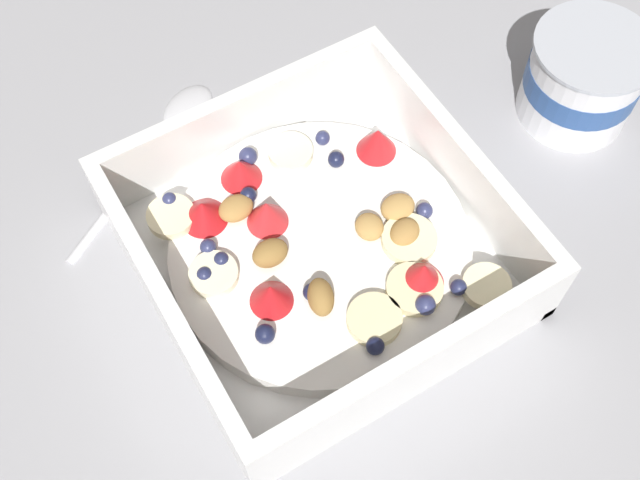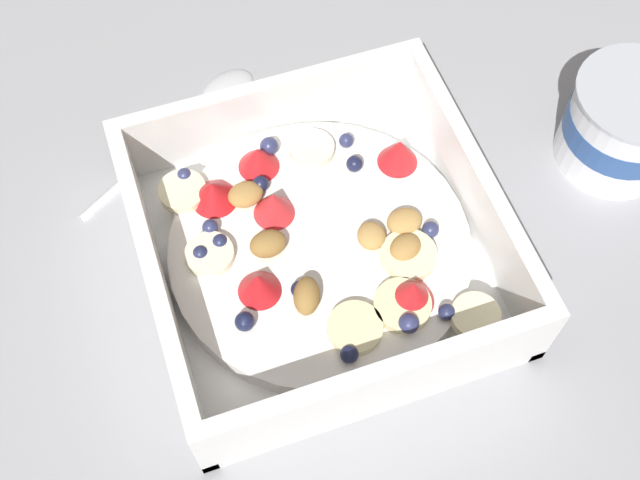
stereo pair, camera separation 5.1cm
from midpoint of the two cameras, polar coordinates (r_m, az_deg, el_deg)
ground_plane at (r=0.53m, az=-3.92°, el=-1.70°), size 2.40×2.40×0.00m
fruit_bowl at (r=0.52m, az=-2.83°, el=-0.72°), size 0.22×0.22×0.07m
spoon at (r=0.60m, az=-13.28°, el=7.50°), size 0.11×0.16×0.01m
yogurt_cup at (r=0.60m, az=16.08°, el=10.92°), size 0.09×0.09×0.07m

